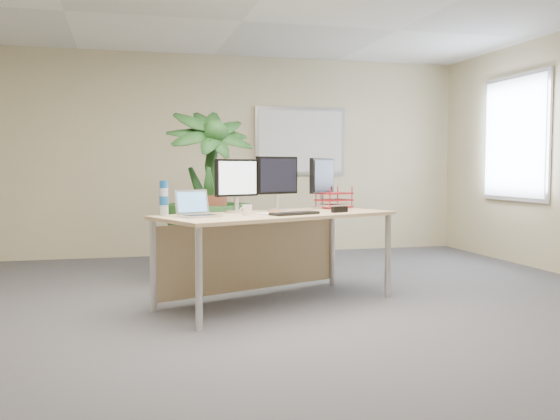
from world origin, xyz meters
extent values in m
plane|color=#46454A|center=(0.00, 0.00, 0.00)|extent=(8.00, 8.00, 0.00)
cube|color=#C9B78E|center=(0.00, 4.00, 1.35)|extent=(7.00, 0.04, 2.70)
cube|color=silver|center=(1.20, 3.97, 1.55)|extent=(1.30, 0.03, 0.95)
cube|color=white|center=(1.20, 3.95, 1.55)|extent=(1.20, 0.01, 0.85)
cube|color=silver|center=(3.47, 2.30, 1.55)|extent=(0.03, 1.30, 1.55)
cube|color=silver|center=(3.45, 2.30, 1.55)|extent=(0.01, 1.20, 1.45)
cube|color=#D8B77F|center=(0.06, 0.77, 0.78)|extent=(2.24, 1.59, 0.03)
cube|color=#D8B77F|center=(-0.09, 1.14, 0.38)|extent=(1.83, 0.76, 0.64)
cylinder|color=silver|center=(-0.71, 0.04, 0.38)|extent=(0.05, 0.05, 0.76)
cylinder|color=silver|center=(1.11, 0.79, 0.38)|extent=(0.05, 0.05, 0.76)
cylinder|color=silver|center=(-1.00, 0.75, 0.38)|extent=(0.05, 0.05, 0.76)
cylinder|color=silver|center=(0.82, 1.50, 0.38)|extent=(0.05, 0.05, 0.76)
imported|color=#153513|center=(-0.37, 2.00, 0.75)|extent=(0.99, 0.99, 1.50)
cylinder|color=silver|center=(-0.26, 0.95, 0.80)|extent=(0.19, 0.19, 0.02)
cylinder|color=silver|center=(-0.26, 0.95, 0.87)|extent=(0.04, 0.04, 0.12)
cube|color=black|center=(-0.26, 0.95, 1.10)|extent=(0.41, 0.20, 0.33)
cube|color=white|center=(-0.25, 0.93, 1.10)|extent=(0.36, 0.15, 0.29)
cylinder|color=silver|center=(0.15, 1.12, 0.80)|extent=(0.20, 0.20, 0.02)
cylinder|color=silver|center=(0.15, 1.12, 0.87)|extent=(0.04, 0.04, 0.12)
cube|color=black|center=(0.15, 1.12, 1.12)|extent=(0.43, 0.21, 0.34)
cube|color=black|center=(0.16, 1.10, 1.12)|extent=(0.38, 0.16, 0.30)
cylinder|color=silver|center=(0.65, 1.32, 0.80)|extent=(0.20, 0.20, 0.02)
cylinder|color=silver|center=(0.65, 1.32, 0.87)|extent=(0.04, 0.04, 0.12)
cube|color=black|center=(0.65, 1.32, 1.11)|extent=(0.34, 0.33, 0.34)
cube|color=black|center=(0.67, 1.30, 1.11)|extent=(0.29, 0.28, 0.30)
cube|color=silver|center=(-0.63, 0.54, 0.80)|extent=(0.36, 0.31, 0.02)
cube|color=black|center=(-0.63, 0.53, 0.81)|extent=(0.29, 0.22, 0.00)
cube|color=silver|center=(-0.68, 0.66, 0.91)|extent=(0.30, 0.16, 0.20)
cube|color=#569BDD|center=(-0.68, 0.65, 0.91)|extent=(0.26, 0.14, 0.16)
cube|color=black|center=(0.17, 0.59, 0.81)|extent=(0.46, 0.30, 0.02)
cylinder|color=white|center=(-0.23, 0.60, 0.84)|extent=(0.08, 0.08, 0.09)
torus|color=white|center=(-0.28, 0.60, 0.84)|extent=(0.06, 0.03, 0.06)
cube|color=silver|center=(0.01, 0.70, 0.80)|extent=(0.30, 0.27, 0.01)
cylinder|color=#E85019|center=(0.04, 0.78, 0.81)|extent=(0.11, 0.11, 0.01)
cylinder|color=gold|center=(0.29, 0.79, 0.80)|extent=(0.11, 0.04, 0.01)
cylinder|color=silver|center=(-0.90, 0.76, 0.91)|extent=(0.07, 0.07, 0.23)
cylinder|color=blue|center=(-0.90, 0.76, 1.05)|extent=(0.07, 0.07, 0.06)
cylinder|color=blue|center=(-0.90, 0.76, 0.92)|extent=(0.07, 0.07, 0.07)
cube|color=maroon|center=(0.76, 1.28, 0.81)|extent=(0.38, 0.34, 0.01)
cube|color=maroon|center=(0.76, 1.28, 0.87)|extent=(0.38, 0.34, 0.01)
cube|color=maroon|center=(0.76, 1.28, 0.94)|extent=(0.38, 0.34, 0.01)
cube|color=silver|center=(0.76, 1.28, 0.82)|extent=(0.34, 0.30, 0.02)
cube|color=black|center=(0.63, 0.74, 0.82)|extent=(0.17, 0.10, 0.05)
camera|label=1|loc=(-1.24, -4.45, 1.20)|focal=40.00mm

